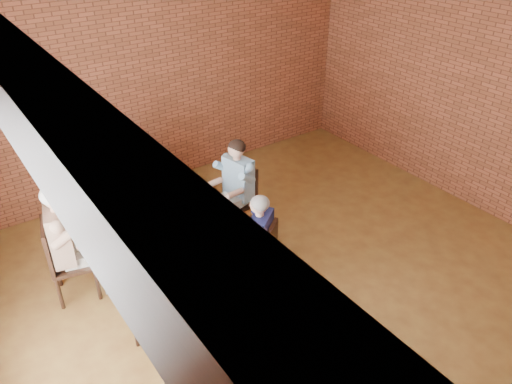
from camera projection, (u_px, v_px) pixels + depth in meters
floor at (311, 308)px, 5.42m from camera, size 7.00×7.00×0.00m
wall_back at (155, 72)px, 6.97m from camera, size 7.00×0.00×7.00m
dining_table at (171, 233)px, 5.72m from camera, size 1.36×1.36×0.75m
chair_a at (240, 196)px, 6.44m from camera, size 0.49×0.49×0.92m
diner_a at (235, 188)px, 6.31m from camera, size 0.72×0.63×1.31m
chair_b at (134, 195)px, 6.47m from camera, size 0.41×0.41×0.92m
diner_b at (135, 188)px, 6.34m from camera, size 0.51×0.62×1.30m
chair_c at (63, 257)px, 5.34m from camera, size 0.55×0.55×0.97m
diner_c at (69, 242)px, 5.28m from camera, size 0.80×0.71×1.39m
chair_d at (152, 302)px, 4.80m from camera, size 0.56×0.56×0.91m
diner_d at (152, 285)px, 4.79m from camera, size 0.76×0.79×1.28m
chair_e at (262, 255)px, 5.44m from camera, size 0.52×0.52×0.88m
diner_e at (256, 244)px, 5.39m from camera, size 0.71×0.73×1.22m
plate_a at (201, 201)px, 5.86m from camera, size 0.26×0.26×0.01m
plate_b at (143, 200)px, 5.89m from camera, size 0.26×0.26×0.01m
plate_c at (131, 217)px, 5.58m from camera, size 0.26×0.26×0.01m
plate_d at (201, 224)px, 5.46m from camera, size 0.26×0.26×0.01m
glass_a at (195, 204)px, 5.69m from camera, size 0.07×0.07×0.14m
glass_b at (169, 204)px, 5.69m from camera, size 0.07×0.07×0.14m
glass_c at (139, 204)px, 5.70m from camera, size 0.07×0.07×0.14m
glass_d at (156, 212)px, 5.55m from camera, size 0.07×0.07×0.14m
glass_e at (153, 223)px, 5.38m from camera, size 0.07×0.07×0.14m
glass_f at (162, 233)px, 5.22m from camera, size 0.07×0.07×0.14m
glass_g at (180, 220)px, 5.42m from camera, size 0.07×0.07×0.14m
smartphone at (210, 212)px, 5.67m from camera, size 0.09×0.14×0.01m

